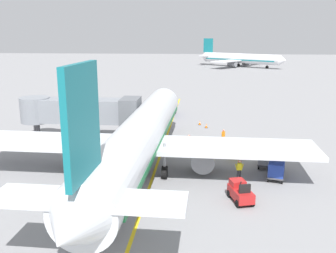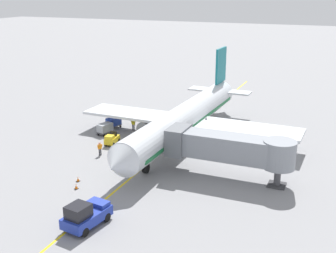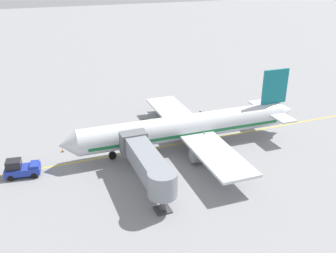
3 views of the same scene
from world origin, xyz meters
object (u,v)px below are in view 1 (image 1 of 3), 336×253
object	(u,v)px
baggage_cart_front	(266,157)
safety_cone_nose_left	(206,126)
ground_crew_loader	(189,142)
parked_airliner	(141,136)
ground_crew_marshaller	(223,136)
pushback_tractor	(167,108)
jet_bridge	(80,111)
ground_crew_wing_walker	(239,169)
baggage_cart_second_in_train	(276,169)
baggage_tug_lead	(240,192)
safety_cone_nose_right	(200,123)
baggage_tug_trailing	(232,149)
distant_taxiing_airliner	(240,59)

from	to	relation	value
baggage_cart_front	safety_cone_nose_left	size ratio (longest dim) A/B	5.05
ground_crew_loader	safety_cone_nose_left	xyz separation A→B (m)	(1.95, 9.91, -0.66)
parked_airliner	ground_crew_marshaller	world-z (taller)	parked_airliner
pushback_tractor	ground_crew_marshaller	bearing A→B (deg)	-62.69
pushback_tractor	ground_crew_marshaller	distance (m)	16.59
jet_bridge	ground_crew_wing_walker	world-z (taller)	jet_bridge
ground_crew_loader	parked_airliner	bearing A→B (deg)	-122.36
jet_bridge	baggage_cart_second_in_train	size ratio (longest dim) A/B	4.59
pushback_tractor	baggage_tug_lead	world-z (taller)	pushback_tractor
ground_crew_marshaller	safety_cone_nose_right	size ratio (longest dim) A/B	2.86
pushback_tractor	ground_crew_wing_walker	size ratio (longest dim) A/B	2.77
ground_crew_marshaller	safety_cone_nose_left	world-z (taller)	ground_crew_marshaller
baggage_tug_trailing	baggage_cart_second_in_train	distance (m)	6.96
baggage_cart_front	safety_cone_nose_right	world-z (taller)	baggage_cart_front
baggage_tug_trailing	baggage_cart_front	size ratio (longest dim) A/B	0.88
distant_taxiing_airliner	baggage_tug_lead	bearing A→B (deg)	-95.39
safety_cone_nose_right	ground_crew_marshaller	bearing A→B (deg)	-73.57
ground_crew_loader	ground_crew_marshaller	bearing A→B (deg)	34.41
pushback_tractor	baggage_tug_trailing	size ratio (longest dim) A/B	1.79
pushback_tractor	baggage_cart_front	xyz separation A→B (m)	(11.12, -21.85, -0.15)
baggage_tug_lead	baggage_tug_trailing	world-z (taller)	same
parked_airliner	baggage_tug_trailing	bearing A→B (deg)	30.64
parked_airliner	jet_bridge	distance (m)	12.39
baggage_tug_lead	baggage_cart_front	distance (m)	8.13
ground_crew_loader	safety_cone_nose_right	distance (m)	11.57
pushback_tractor	baggage_tug_lead	xyz separation A→B (m)	(8.05, -29.38, -0.39)
baggage_tug_trailing	ground_crew_loader	world-z (taller)	ground_crew_loader
ground_crew_wing_walker	safety_cone_nose_left	distance (m)	17.92
baggage_tug_trailing	ground_crew_loader	distance (m)	4.58
baggage_tug_trailing	safety_cone_nose_left	distance (m)	11.56
baggage_tug_lead	distant_taxiing_airliner	world-z (taller)	distant_taxiing_airliner
pushback_tractor	safety_cone_nose_right	distance (m)	7.68
baggage_cart_front	baggage_cart_second_in_train	size ratio (longest dim) A/B	1.00
pushback_tractor	baggage_tug_trailing	world-z (taller)	pushback_tractor
baggage_tug_lead	safety_cone_nose_right	world-z (taller)	baggage_tug_lead
parked_airliner	safety_cone_nose_left	world-z (taller)	parked_airliner
baggage_tug_lead	distant_taxiing_airliner	xyz separation A→B (m)	(10.92, 115.63, 2.31)
jet_bridge	ground_crew_marshaller	distance (m)	16.32
baggage_cart_front	safety_cone_nose_right	size ratio (longest dim) A/B	5.05
safety_cone_nose_right	distant_taxiing_airliner	size ratio (longest dim) A/B	0.02
ground_crew_marshaller	distant_taxiing_airliner	bearing A→B (deg)	83.58
baggage_tug_trailing	baggage_cart_second_in_train	bearing A→B (deg)	-62.33
baggage_cart_second_in_train	distant_taxiing_airliner	size ratio (longest dim) A/B	0.10
ground_crew_wing_walker	baggage_tug_lead	bearing A→B (deg)	-94.29
parked_airliner	ground_crew_loader	world-z (taller)	parked_airliner
safety_cone_nose_right	baggage_tug_trailing	bearing A→B (deg)	-75.76
safety_cone_nose_left	pushback_tractor	bearing A→B (deg)	128.34
parked_airliner	safety_cone_nose_right	distance (m)	18.79
parked_airliner	baggage_cart_front	distance (m)	11.62
baggage_tug_lead	baggage_cart_front	xyz separation A→B (m)	(3.07, 7.53, 0.24)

